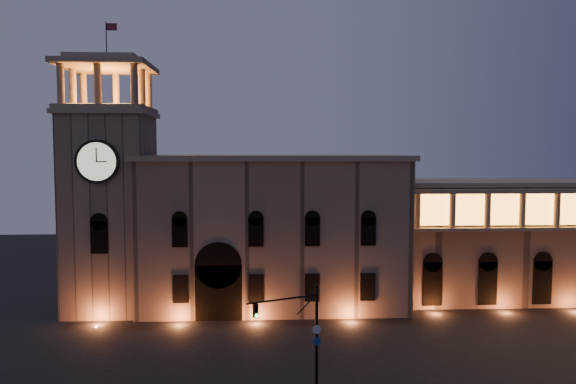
{
  "coord_description": "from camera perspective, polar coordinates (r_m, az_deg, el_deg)",
  "views": [
    {
      "loc": [
        -3.42,
        -43.0,
        18.14
      ],
      "look_at": [
        -0.59,
        16.0,
        13.78
      ],
      "focal_mm": 35.0,
      "sensor_mm": 36.0,
      "label": 1
    }
  ],
  "objects": [
    {
      "name": "ground",
      "position": [
        46.8,
        1.75,
        -18.59
      ],
      "size": [
        160.0,
        160.0,
        0.0
      ],
      "primitive_type": "plane",
      "color": "black",
      "rests_on": "ground"
    },
    {
      "name": "government_building",
      "position": [
        65.62,
        -1.55,
        -3.98
      ],
      "size": [
        30.8,
        12.8,
        17.6
      ],
      "color": "#806653",
      "rests_on": "ground"
    },
    {
      "name": "clock_tower",
      "position": [
        66.46,
        -17.63,
        -0.84
      ],
      "size": [
        9.8,
        9.8,
        32.4
      ],
      "color": "#806653",
      "rests_on": "ground"
    },
    {
      "name": "colonnade_wing",
      "position": [
        76.48,
        24.95,
        -4.29
      ],
      "size": [
        40.6,
        11.5,
        14.5
      ],
      "color": "#7B614E",
      "rests_on": "ground"
    },
    {
      "name": "traffic_light",
      "position": [
        43.22,
        1.72,
        -14.47
      ],
      "size": [
        5.56,
        2.56,
        8.17
      ],
      "rotation": [
        0.0,
        0.0,
        0.4
      ],
      "color": "black",
      "rests_on": "ground"
    }
  ]
}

